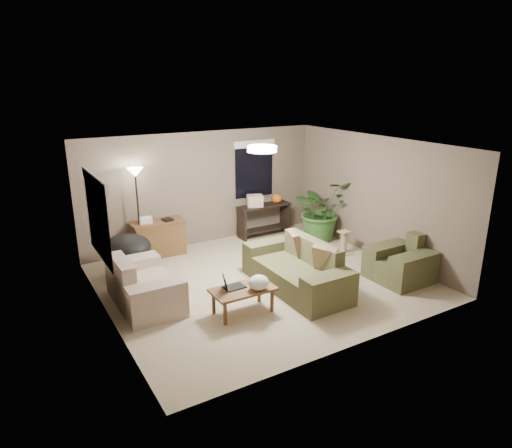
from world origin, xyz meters
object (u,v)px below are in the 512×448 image
desk (159,238)px  papasan_chair (127,252)px  cat_scratching_post (344,244)px  main_sofa (298,272)px  coffee_table (243,292)px  armchair (400,264)px  console_table (264,218)px  loveseat (143,287)px  houseplant (321,216)px  floor_lamp (136,183)px

desk → papasan_chair: size_ratio=0.92×
papasan_chair → cat_scratching_post: papasan_chair is taller
main_sofa → coffee_table: (-1.29, -0.32, 0.06)m
armchair → console_table: size_ratio=0.77×
armchair → desk: bearing=134.8°
main_sofa → loveseat: bearing=163.1°
coffee_table → cat_scratching_post: bearing=20.7°
cat_scratching_post → console_table: bearing=113.7°
desk → houseplant: houseplant is taller
papasan_chair → coffee_table: bearing=-64.1°
desk → houseplant: 3.67m
floor_lamp → cat_scratching_post: 4.47m
coffee_table → cat_scratching_post: 3.32m
coffee_table → desk: (-0.31, 3.09, 0.02)m
papasan_chair → cat_scratching_post: size_ratio=2.38×
desk → papasan_chair: bearing=-140.3°
armchair → houseplant: houseplant is taller
armchair → desk: 4.87m
desk → cat_scratching_post: bearing=-29.3°
coffee_table → papasan_chair: size_ratio=0.84×
coffee_table → console_table: 3.82m
main_sofa → desk: 3.20m
houseplant → main_sofa: bearing=-136.8°
desk → console_table: 2.59m
main_sofa → houseplant: (1.94, 1.82, 0.26)m
main_sofa → coffee_table: bearing=-166.2°
coffee_table → console_table: size_ratio=0.77×
armchair → coffee_table: size_ratio=1.00×
main_sofa → cat_scratching_post: (1.82, 0.86, -0.08)m
loveseat → houseplant: bearing=13.0°
loveseat → cat_scratching_post: loveseat is taller
floor_lamp → cat_scratching_post: bearing=-26.6°
armchair → houseplant: size_ratio=0.70×
console_table → cat_scratching_post: 2.08m
desk → cat_scratching_post: size_ratio=2.20×
coffee_table → loveseat: bearing=139.4°
floor_lamp → houseplant: bearing=-13.5°
coffee_table → desk: 3.10m
loveseat → floor_lamp: floor_lamp is taller
armchair → houseplant: (0.11, 2.51, 0.26)m
armchair → floor_lamp: floor_lamp is taller
console_table → papasan_chair: papasan_chair is taller
coffee_table → cat_scratching_post: cat_scratching_post is taller
desk → main_sofa: bearing=-60.1°
armchair → desk: armchair is taller
main_sofa → console_table: bearing=70.3°
armchair → coffee_table: 3.14m
loveseat → papasan_chair: size_ratio=1.34×
armchair → coffee_table: armchair is taller
coffee_table → cat_scratching_post: size_ratio=2.00×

